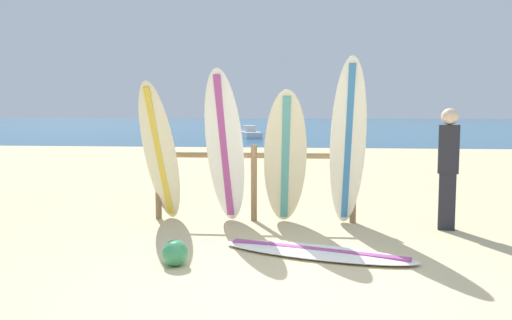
% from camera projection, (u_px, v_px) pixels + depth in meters
% --- Properties ---
extents(ground_plane, '(120.00, 120.00, 0.00)m').
position_uv_depth(ground_plane, '(274.00, 290.00, 4.69)').
color(ground_plane, '#D3BC8C').
extents(ocean_water, '(120.00, 80.00, 0.01)m').
position_uv_depth(ocean_water, '(306.00, 124.00, 62.14)').
color(ocean_water, '#1E5984').
rests_on(ocean_water, ground).
extents(surfboard_rack, '(2.94, 0.09, 1.11)m').
position_uv_depth(surfboard_rack, '(254.00, 172.00, 7.58)').
color(surfboard_rack, olive).
rests_on(surfboard_rack, ground).
extents(surfboard_leaning_far_left, '(0.65, 0.89, 2.01)m').
position_uv_depth(surfboard_leaning_far_left, '(160.00, 153.00, 7.39)').
color(surfboard_leaning_far_left, beige).
rests_on(surfboard_leaning_far_left, ground).
extents(surfboard_leaning_left, '(0.67, 0.74, 2.18)m').
position_uv_depth(surfboard_leaning_left, '(225.00, 147.00, 7.32)').
color(surfboard_leaning_left, white).
rests_on(surfboard_leaning_left, ground).
extents(surfboard_leaning_center_left, '(0.66, 0.99, 1.88)m').
position_uv_depth(surfboard_leaning_center_left, '(285.00, 159.00, 7.10)').
color(surfboard_leaning_center_left, beige).
rests_on(surfboard_leaning_center_left, ground).
extents(surfboard_leaning_center, '(0.51, 0.90, 2.30)m').
position_uv_depth(surfboard_leaning_center, '(348.00, 144.00, 7.01)').
color(surfboard_leaning_center, white).
rests_on(surfboard_leaning_center, ground).
extents(surfboard_lying_on_sand, '(2.28, 1.24, 0.08)m').
position_uv_depth(surfboard_lying_on_sand, '(317.00, 252.00, 5.83)').
color(surfboard_lying_on_sand, white).
rests_on(surfboard_lying_on_sand, ground).
extents(beachgoer_standing, '(0.29, 0.22, 1.63)m').
position_uv_depth(beachgoer_standing, '(448.00, 163.00, 6.99)').
color(beachgoer_standing, '#26262D').
rests_on(beachgoer_standing, ground).
extents(small_boat_offshore, '(1.89, 2.94, 0.71)m').
position_uv_depth(small_boat_offshore, '(249.00, 133.00, 30.85)').
color(small_boat_offshore, silver).
rests_on(small_boat_offshore, ocean_water).
extents(beach_ball, '(0.27, 0.27, 0.27)m').
position_uv_depth(beach_ball, '(175.00, 253.00, 5.41)').
color(beach_ball, '#388C59').
rests_on(beach_ball, ground).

